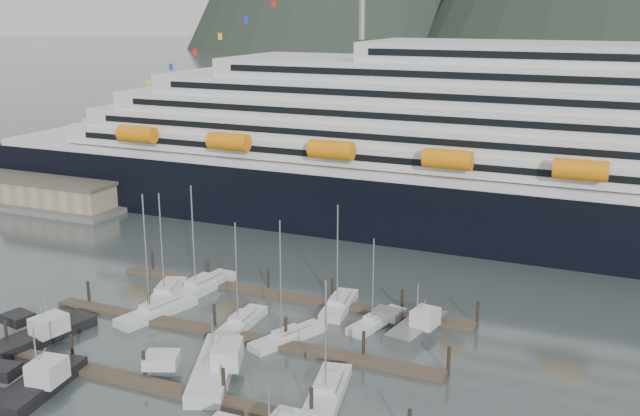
% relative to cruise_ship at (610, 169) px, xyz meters
% --- Properties ---
extents(ground, '(1600.00, 1600.00, 0.00)m').
position_rel_cruise_ship_xyz_m(ground, '(-30.03, -54.94, -12.04)').
color(ground, '#424D4D').
rests_on(ground, ground).
extents(cruise_ship, '(210.00, 30.40, 50.30)m').
position_rel_cruise_ship_xyz_m(cruise_ship, '(0.00, 0.00, 0.00)').
color(cruise_ship, black).
rests_on(cruise_ship, ground).
extents(warehouse, '(46.00, 20.00, 5.80)m').
position_rel_cruise_ship_xyz_m(warehouse, '(-102.03, -12.94, -9.79)').
color(warehouse, '#595956').
rests_on(warehouse, ground).
extents(dock_near, '(48.18, 2.28, 3.20)m').
position_rel_cruise_ship_xyz_m(dock_near, '(-34.95, -64.89, -11.73)').
color(dock_near, '#43362B').
rests_on(dock_near, ground).
extents(dock_mid, '(48.18, 2.28, 3.20)m').
position_rel_cruise_ship_xyz_m(dock_mid, '(-34.95, -51.89, -11.73)').
color(dock_mid, '#43362B').
rests_on(dock_mid, ground).
extents(dock_far, '(48.18, 2.28, 3.20)m').
position_rel_cruise_ship_xyz_m(dock_far, '(-34.95, -38.89, -11.73)').
color(dock_far, '#43362B').
rests_on(dock_far, ground).
extents(sailboat_a, '(5.92, 10.26, 14.30)m').
position_rel_cruise_ship_xyz_m(sailboat_a, '(-48.67, -45.04, -11.60)').
color(sailboat_a, silver).
rests_on(sailboat_a, ground).
extents(sailboat_b, '(5.28, 11.03, 15.54)m').
position_rel_cruise_ship_xyz_m(sailboat_b, '(-46.37, -50.32, -11.60)').
color(sailboat_b, silver).
rests_on(sailboat_b, ground).
extents(sailboat_c, '(2.87, 9.12, 13.02)m').
position_rel_cruise_ship_xyz_m(sailboat_c, '(-35.66, -48.89, -11.63)').
color(sailboat_c, silver).
rests_on(sailboat_c, ground).
extents(sailboat_d, '(5.84, 9.81, 14.25)m').
position_rel_cruise_ship_xyz_m(sailboat_d, '(-29.06, -50.22, -11.63)').
color(sailboat_d, silver).
rests_on(sailboat_d, ground).
extents(sailboat_e, '(4.22, 11.74, 14.73)m').
position_rel_cruise_ship_xyz_m(sailboat_e, '(-45.98, -41.29, -11.60)').
color(sailboat_e, silver).
rests_on(sailboat_e, ground).
extents(sailboat_f, '(3.87, 9.48, 13.75)m').
position_rel_cruise_ship_xyz_m(sailboat_f, '(-27.39, -39.69, -11.61)').
color(sailboat_f, silver).
rests_on(sailboat_f, ground).
extents(sailboat_g, '(4.59, 9.38, 10.94)m').
position_rel_cruise_ship_xyz_m(sailboat_g, '(-21.63, -42.23, -11.65)').
color(sailboat_g, silver).
rests_on(sailboat_g, ground).
extents(sailboat_h, '(4.90, 10.40, 12.48)m').
position_rel_cruise_ship_xyz_m(sailboat_h, '(-20.22, -59.75, -11.61)').
color(sailboat_h, silver).
rests_on(sailboat_h, ground).
extents(trawler_a, '(9.01, 12.35, 6.54)m').
position_rel_cruise_ship_xyz_m(trawler_a, '(-53.78, -60.96, -11.18)').
color(trawler_a, black).
rests_on(trawler_a, ground).
extents(trawler_b, '(8.61, 11.28, 7.08)m').
position_rel_cruise_ship_xyz_m(trawler_b, '(-45.79, -69.96, -11.14)').
color(trawler_b, black).
rests_on(trawler_b, ground).
extents(trawler_c, '(11.12, 13.93, 6.95)m').
position_rel_cruise_ship_xyz_m(trawler_c, '(-32.43, -60.36, -11.15)').
color(trawler_c, silver).
rests_on(trawler_c, ground).
extents(trawler_e, '(7.83, 10.26, 6.38)m').
position_rel_cruise_ship_xyz_m(trawler_e, '(-16.89, -42.55, -11.20)').
color(trawler_e, '#96999C').
rests_on(trawler_e, ground).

